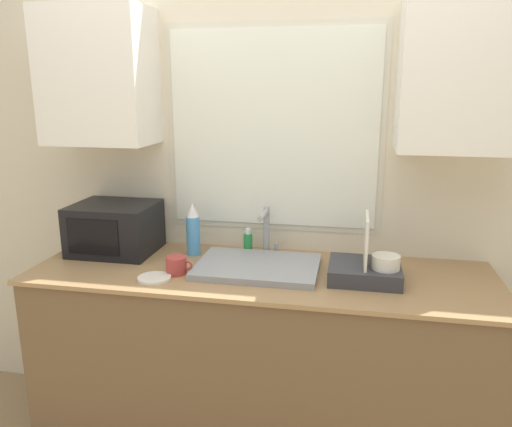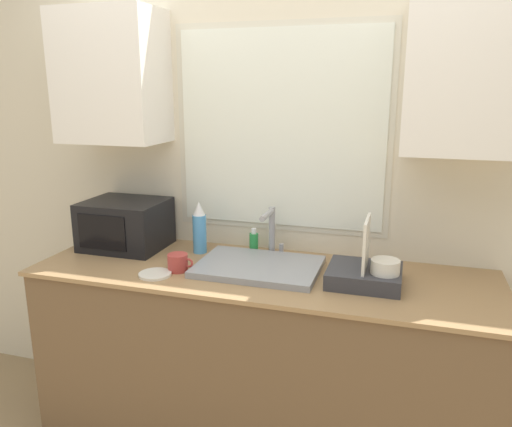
# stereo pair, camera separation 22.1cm
# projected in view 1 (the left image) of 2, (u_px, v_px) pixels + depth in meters

# --- Properties ---
(countertop) EXTENTS (2.13, 0.69, 0.93)m
(countertop) POSITION_uv_depth(u_px,v_px,m) (260.00, 361.00, 2.42)
(countertop) COLOR brown
(countertop) RESTS_ON ground_plane
(wall_back) EXTENTS (6.00, 0.38, 2.60)m
(wall_back) POSITION_uv_depth(u_px,v_px,m) (273.00, 161.00, 2.50)
(wall_back) COLOR beige
(wall_back) RESTS_ON ground_plane
(sink_basin) EXTENTS (0.56, 0.40, 0.03)m
(sink_basin) POSITION_uv_depth(u_px,v_px,m) (258.00, 267.00, 2.31)
(sink_basin) COLOR gray
(sink_basin) RESTS_ON countertop
(faucet) EXTENTS (0.08, 0.20, 0.25)m
(faucet) POSITION_uv_depth(u_px,v_px,m) (266.00, 227.00, 2.47)
(faucet) COLOR #99999E
(faucet) RESTS_ON countertop
(microwave) EXTENTS (0.41, 0.35, 0.25)m
(microwave) POSITION_uv_depth(u_px,v_px,m) (115.00, 228.00, 2.55)
(microwave) COLOR black
(microwave) RESTS_ON countertop
(dish_rack) EXTENTS (0.31, 0.28, 0.29)m
(dish_rack) POSITION_uv_depth(u_px,v_px,m) (367.00, 268.00, 2.19)
(dish_rack) COLOR #333338
(dish_rack) RESTS_ON countertop
(spray_bottle) EXTENTS (0.07, 0.07, 0.27)m
(spray_bottle) POSITION_uv_depth(u_px,v_px,m) (193.00, 230.00, 2.50)
(spray_bottle) COLOR #4C99D8
(spray_bottle) RESTS_ON countertop
(soap_bottle) EXTENTS (0.05, 0.05, 0.13)m
(soap_bottle) POSITION_uv_depth(u_px,v_px,m) (248.00, 242.00, 2.54)
(soap_bottle) COLOR #268C3F
(soap_bottle) RESTS_ON countertop
(mug_near_sink) EXTENTS (0.12, 0.09, 0.08)m
(mug_near_sink) POSITION_uv_depth(u_px,v_px,m) (177.00, 265.00, 2.26)
(mug_near_sink) COLOR #A53833
(mug_near_sink) RESTS_ON countertop
(small_plate) EXTENTS (0.15, 0.15, 0.01)m
(small_plate) POSITION_uv_depth(u_px,v_px,m) (154.00, 278.00, 2.20)
(small_plate) COLOR silver
(small_plate) RESTS_ON countertop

